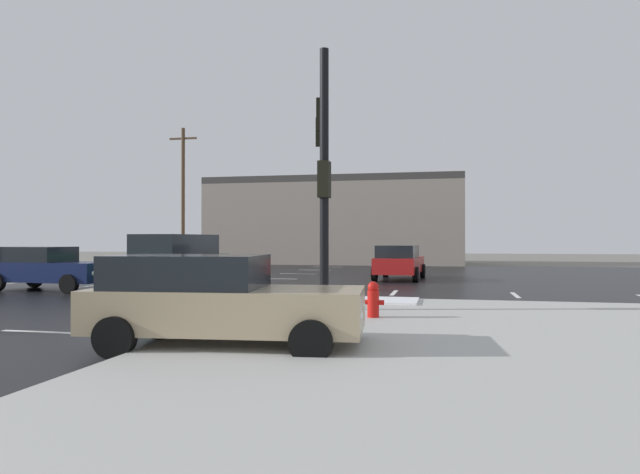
# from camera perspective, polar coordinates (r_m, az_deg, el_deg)

# --- Properties ---
(ground_plane) EXTENTS (120.00, 120.00, 0.00)m
(ground_plane) POSITION_cam_1_polar(r_m,az_deg,el_deg) (21.59, -8.84, -5.20)
(ground_plane) COLOR slate
(road_asphalt) EXTENTS (44.00, 44.00, 0.02)m
(road_asphalt) POSITION_cam_1_polar(r_m,az_deg,el_deg) (21.59, -8.84, -5.17)
(road_asphalt) COLOR black
(road_asphalt) RESTS_ON ground_plane
(snow_strip_curbside) EXTENTS (4.00, 1.60, 0.06)m
(snow_strip_curbside) POSITION_cam_1_polar(r_m,az_deg,el_deg) (16.39, 2.58, -6.18)
(snow_strip_curbside) COLOR white
(snow_strip_curbside) RESTS_ON sidewalk_corner
(lane_markings) EXTENTS (36.15, 36.15, 0.01)m
(lane_markings) POSITION_cam_1_polar(r_m,az_deg,el_deg) (19.88, -7.02, -5.56)
(lane_markings) COLOR silver
(lane_markings) RESTS_ON road_asphalt
(traffic_signal_mast) EXTENTS (1.60, 6.22, 6.42)m
(traffic_signal_mast) POSITION_cam_1_polar(r_m,az_deg,el_deg) (16.13, 0.29, 8.96)
(traffic_signal_mast) COLOR black
(traffic_signal_mast) RESTS_ON sidewalk_corner
(fire_hydrant) EXTENTS (0.48, 0.26, 0.79)m
(fire_hydrant) POSITION_cam_1_polar(r_m,az_deg,el_deg) (12.93, 5.26, -6.13)
(fire_hydrant) COLOR red
(fire_hydrant) RESTS_ON sidewalk_corner
(strip_building_background) EXTENTS (19.26, 8.00, 6.55)m
(strip_building_background) POSITION_cam_1_polar(r_m,az_deg,el_deg) (45.36, 1.69, 1.53)
(strip_building_background) COLOR gray
(strip_building_background) RESTS_ON ground_plane
(sedan_red) EXTENTS (2.23, 4.62, 1.58)m
(sedan_red) POSITION_cam_1_polar(r_m,az_deg,el_deg) (26.78, 7.80, -2.41)
(sedan_red) COLOR #B21919
(sedan_red) RESTS_ON road_asphalt
(sedan_tan) EXTENTS (4.66, 2.36, 1.58)m
(sedan_tan) POSITION_cam_1_polar(r_m,az_deg,el_deg) (9.86, -10.13, -6.12)
(sedan_tan) COLOR tan
(sedan_tan) RESTS_ON road_asphalt
(sedan_navy) EXTENTS (4.63, 2.26, 1.58)m
(sedan_navy) POSITION_cam_1_polar(r_m,az_deg,el_deg) (23.31, -25.33, -2.71)
(sedan_navy) COLOR #141E47
(sedan_navy) RESTS_ON road_asphalt
(suv_green) EXTENTS (2.52, 4.97, 2.03)m
(suv_green) POSITION_cam_1_polar(r_m,az_deg,el_deg) (21.97, -14.02, -2.26)
(suv_green) COLOR #195933
(suv_green) RESTS_ON road_asphalt
(utility_pole_distant) EXTENTS (2.20, 0.28, 10.43)m
(utility_pole_distant) POSITION_cam_1_polar(r_m,az_deg,el_deg) (45.74, -13.34, 4.23)
(utility_pole_distant) COLOR brown
(utility_pole_distant) RESTS_ON ground_plane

